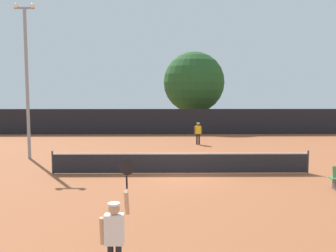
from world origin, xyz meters
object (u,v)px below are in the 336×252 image
at_px(player_serving, 115,230).
at_px(light_pole, 27,72).
at_px(large_tree, 194,82).
at_px(player_receiving, 198,131).
at_px(parked_car_near, 235,121).
at_px(tennis_ball, 219,165).
at_px(parked_car_mid, 264,119).

distance_m(player_serving, light_pole, 15.77).
relative_size(player_serving, large_tree, 0.32).
height_order(player_receiving, parked_car_near, parked_car_near).
bearing_deg(parked_car_near, tennis_ball, -103.39).
height_order(large_tree, parked_car_mid, large_tree).
height_order(tennis_ball, light_pole, light_pole).
bearing_deg(player_serving, light_pole, 115.96).
bearing_deg(parked_car_near, large_tree, -174.37).
relative_size(large_tree, parked_car_near, 1.87).
bearing_deg(parked_car_mid, tennis_ball, -115.49).
distance_m(player_receiving, tennis_ball, 7.70).
relative_size(tennis_ball, parked_car_mid, 0.02).
bearing_deg(parked_car_mid, large_tree, -163.13).
relative_size(player_serving, light_pole, 0.29).
bearing_deg(large_tree, parked_car_near, 5.75).
bearing_deg(light_pole, parked_car_mid, 47.05).
xyz_separation_m(light_pole, parked_car_near, (15.14, 17.57, -4.12)).
bearing_deg(light_pole, parked_car_near, 49.25).
bearing_deg(large_tree, tennis_ball, -90.79).
relative_size(player_serving, player_receiving, 1.59).
bearing_deg(parked_car_near, player_serving, -105.21).
height_order(player_receiving, tennis_ball, player_receiving).
bearing_deg(large_tree, parked_car_mid, 21.70).
bearing_deg(player_serving, parked_car_near, 74.92).
bearing_deg(parked_car_mid, light_pole, -137.78).
bearing_deg(player_serving, tennis_ball, 71.91).
height_order(parked_car_near, parked_car_mid, same).
height_order(player_serving, light_pole, light_pole).
bearing_deg(player_receiving, light_pole, 28.46).
bearing_deg(parked_car_near, player_receiving, -112.67).
bearing_deg(player_receiving, tennis_ball, 92.73).
bearing_deg(parked_car_near, light_pole, -130.87).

